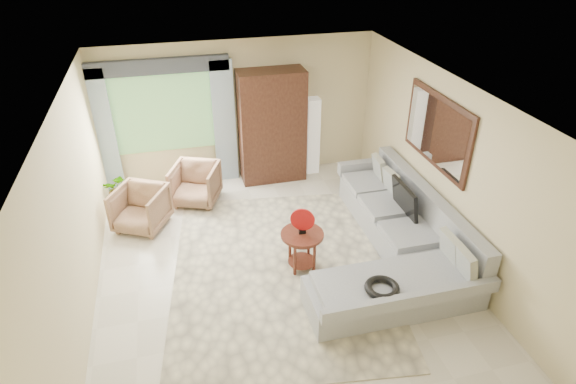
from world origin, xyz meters
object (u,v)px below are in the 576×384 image
object	(u,v)px
tv_screen	(405,199)
potted_plant	(120,189)
armchair_left	(140,209)
coffee_table	(302,250)
floor_lamp	(312,136)
armoire	(272,127)
sectional_sofa	(398,241)
armchair_right	(195,184)

from	to	relation	value
tv_screen	potted_plant	world-z (taller)	tv_screen
tv_screen	armchair_left	bearing A→B (deg)	161.48
coffee_table	armchair_left	size ratio (longest dim) A/B	0.78
potted_plant	floor_lamp	xyz separation A→B (m)	(3.59, 0.36, 0.46)
armoire	sectional_sofa	bearing A→B (deg)	-66.94
tv_screen	armchair_right	bearing A→B (deg)	147.71
armchair_left	armchair_right	bearing A→B (deg)	60.01
sectional_sofa	armoire	xyz separation A→B (m)	(-1.23, 2.90, 0.77)
potted_plant	armchair_left	bearing A→B (deg)	-67.05
coffee_table	potted_plant	bearing A→B (deg)	136.08
potted_plant	floor_lamp	bearing A→B (deg)	5.65
armoire	coffee_table	bearing A→B (deg)	-94.14
coffee_table	armoire	size ratio (longest dim) A/B	0.29
armchair_left	floor_lamp	xyz separation A→B (m)	(3.23, 1.20, 0.40)
coffee_table	potted_plant	world-z (taller)	coffee_table
sectional_sofa	armchair_right	xyz separation A→B (m)	(-2.74, 2.34, 0.07)
sectional_sofa	potted_plant	bearing A→B (deg)	147.13
sectional_sofa	tv_screen	bearing A→B (deg)	58.59
sectional_sofa	tv_screen	world-z (taller)	tv_screen
coffee_table	floor_lamp	distance (m)	3.05
coffee_table	potted_plant	size ratio (longest dim) A/B	1.03
sectional_sofa	tv_screen	xyz separation A→B (m)	(0.27, 0.44, 0.44)
armchair_right	sectional_sofa	bearing A→B (deg)	-18.08
armoire	floor_lamp	xyz separation A→B (m)	(0.80, 0.06, -0.30)
sectional_sofa	armchair_right	world-z (taller)	sectional_sofa
potted_plant	floor_lamp	distance (m)	3.64
sectional_sofa	armoire	bearing A→B (deg)	113.06
armchair_left	floor_lamp	distance (m)	3.47
potted_plant	armoire	distance (m)	2.91
armchair_left	armoire	size ratio (longest dim) A/B	0.37
armchair_right	armoire	distance (m)	1.75
armoire	armchair_left	bearing A→B (deg)	-154.86
armchair_left	potted_plant	bearing A→B (deg)	140.68
coffee_table	armchair_left	bearing A→B (deg)	143.57
armchair_right	potted_plant	xyz separation A→B (m)	(-1.28, 0.26, -0.06)
potted_plant	armoire	size ratio (longest dim) A/B	0.28
floor_lamp	tv_screen	bearing A→B (deg)	-74.48
armchair_right	floor_lamp	world-z (taller)	floor_lamp
coffee_table	potted_plant	xyz separation A→B (m)	(-2.59, 2.50, -0.03)
armoire	floor_lamp	distance (m)	0.86
sectional_sofa	coffee_table	world-z (taller)	sectional_sofa
tv_screen	potted_plant	xyz separation A→B (m)	(-4.29, 2.16, -0.43)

